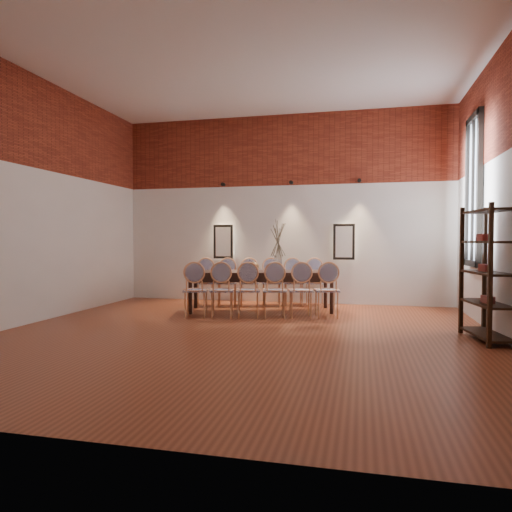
% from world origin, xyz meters
% --- Properties ---
extents(floor, '(7.00, 7.00, 0.02)m').
position_xyz_m(floor, '(0.00, 0.00, -0.01)').
color(floor, brown).
rests_on(floor, ground).
extents(ceiling, '(7.00, 7.00, 0.02)m').
position_xyz_m(ceiling, '(0.00, 0.00, 4.01)').
color(ceiling, silver).
rests_on(ceiling, ground).
extents(wall_back, '(7.00, 0.10, 4.00)m').
position_xyz_m(wall_back, '(0.00, 3.55, 2.00)').
color(wall_back, silver).
rests_on(wall_back, ground).
extents(wall_front, '(7.00, 0.10, 4.00)m').
position_xyz_m(wall_front, '(0.00, -3.55, 2.00)').
color(wall_front, silver).
rests_on(wall_front, ground).
extents(wall_left, '(0.10, 7.00, 4.00)m').
position_xyz_m(wall_left, '(-3.55, 0.00, 2.00)').
color(wall_left, silver).
rests_on(wall_left, ground).
extents(brick_band_back, '(7.00, 0.02, 1.50)m').
position_xyz_m(brick_band_back, '(0.00, 3.48, 3.25)').
color(brick_band_back, maroon).
rests_on(brick_band_back, ground).
extents(brick_band_left, '(0.02, 7.00, 1.50)m').
position_xyz_m(brick_band_left, '(-3.48, 0.00, 3.25)').
color(brick_band_left, maroon).
rests_on(brick_band_left, ground).
extents(niche_left, '(0.36, 0.06, 0.66)m').
position_xyz_m(niche_left, '(-1.30, 3.45, 1.30)').
color(niche_left, '#FFEAC6').
rests_on(niche_left, wall_back).
extents(niche_right, '(0.36, 0.06, 0.66)m').
position_xyz_m(niche_right, '(1.30, 3.45, 1.30)').
color(niche_right, '#FFEAC6').
rests_on(niche_right, wall_back).
extents(spot_fixture_left, '(0.08, 0.10, 0.08)m').
position_xyz_m(spot_fixture_left, '(-1.30, 3.42, 2.55)').
color(spot_fixture_left, black).
rests_on(spot_fixture_left, wall_back).
extents(spot_fixture_mid, '(0.08, 0.10, 0.08)m').
position_xyz_m(spot_fixture_mid, '(0.20, 3.42, 2.55)').
color(spot_fixture_mid, black).
rests_on(spot_fixture_mid, wall_back).
extents(spot_fixture_right, '(0.08, 0.10, 0.08)m').
position_xyz_m(spot_fixture_right, '(1.60, 3.42, 2.55)').
color(spot_fixture_right, black).
rests_on(spot_fixture_right, wall_back).
extents(window_glass, '(0.02, 0.78, 2.38)m').
position_xyz_m(window_glass, '(3.46, 2.00, 2.15)').
color(window_glass, silver).
rests_on(window_glass, wall_right).
extents(window_frame, '(0.08, 0.90, 2.50)m').
position_xyz_m(window_frame, '(3.44, 2.00, 2.15)').
color(window_frame, black).
rests_on(window_frame, wall_right).
extents(window_mullion, '(0.06, 0.06, 2.40)m').
position_xyz_m(window_mullion, '(3.44, 2.00, 2.15)').
color(window_mullion, black).
rests_on(window_mullion, wall_right).
extents(dining_table, '(2.84, 1.47, 0.75)m').
position_xyz_m(dining_table, '(-0.19, 2.21, 0.38)').
color(dining_table, black).
rests_on(dining_table, floor).
extents(chair_near_a, '(0.53, 0.53, 0.94)m').
position_xyz_m(chair_near_a, '(-1.13, 1.26, 0.47)').
color(chair_near_a, tan).
rests_on(chair_near_a, floor).
extents(chair_near_b, '(0.53, 0.53, 0.94)m').
position_xyz_m(chair_near_b, '(-0.69, 1.36, 0.47)').
color(chair_near_b, tan).
rests_on(chair_near_b, floor).
extents(chair_near_c, '(0.53, 0.53, 0.94)m').
position_xyz_m(chair_near_c, '(-0.25, 1.46, 0.47)').
color(chair_near_c, tan).
rests_on(chair_near_c, floor).
extents(chair_near_d, '(0.53, 0.53, 0.94)m').
position_xyz_m(chair_near_d, '(0.19, 1.57, 0.47)').
color(chair_near_d, tan).
rests_on(chair_near_d, floor).
extents(chair_near_e, '(0.53, 0.53, 0.94)m').
position_xyz_m(chair_near_e, '(0.63, 1.67, 0.47)').
color(chair_near_e, tan).
rests_on(chair_near_e, floor).
extents(chair_near_f, '(0.53, 0.53, 0.94)m').
position_xyz_m(chair_near_f, '(1.07, 1.77, 0.47)').
color(chair_near_f, tan).
rests_on(chair_near_f, floor).
extents(chair_far_a, '(0.53, 0.53, 0.94)m').
position_xyz_m(chair_far_a, '(-1.46, 2.65, 0.47)').
color(chair_far_a, tan).
rests_on(chair_far_a, floor).
extents(chair_far_b, '(0.53, 0.53, 0.94)m').
position_xyz_m(chair_far_b, '(-1.02, 2.75, 0.47)').
color(chair_far_b, tan).
rests_on(chair_far_b, floor).
extents(chair_far_c, '(0.53, 0.53, 0.94)m').
position_xyz_m(chair_far_c, '(-0.57, 2.86, 0.47)').
color(chair_far_c, tan).
rests_on(chair_far_c, floor).
extents(chair_far_d, '(0.53, 0.53, 0.94)m').
position_xyz_m(chair_far_d, '(-0.13, 2.96, 0.47)').
color(chair_far_d, tan).
rests_on(chair_far_d, floor).
extents(chair_far_e, '(0.53, 0.53, 0.94)m').
position_xyz_m(chair_far_e, '(0.31, 3.06, 0.47)').
color(chair_far_e, tan).
rests_on(chair_far_e, floor).
extents(chair_far_f, '(0.53, 0.53, 0.94)m').
position_xyz_m(chair_far_f, '(0.75, 3.17, 0.47)').
color(chair_far_f, tan).
rests_on(chair_far_f, floor).
extents(vase, '(0.14, 0.14, 0.30)m').
position_xyz_m(vase, '(0.12, 2.29, 0.90)').
color(vase, silver).
rests_on(vase, dining_table).
extents(dried_branches, '(0.50, 0.50, 0.70)m').
position_xyz_m(dried_branches, '(0.12, 2.29, 1.35)').
color(dried_branches, brown).
rests_on(dried_branches, vase).
extents(bowl, '(0.24, 0.24, 0.18)m').
position_xyz_m(bowl, '(-0.33, 2.13, 0.84)').
color(bowl, '#573717').
rests_on(bowl, dining_table).
extents(book, '(0.29, 0.23, 0.03)m').
position_xyz_m(book, '(-0.42, 2.29, 0.77)').
color(book, '#7F1A69').
rests_on(book, dining_table).
extents(shelving_rack, '(0.53, 1.05, 1.80)m').
position_xyz_m(shelving_rack, '(3.28, 0.43, 0.90)').
color(shelving_rack, black).
rests_on(shelving_rack, floor).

